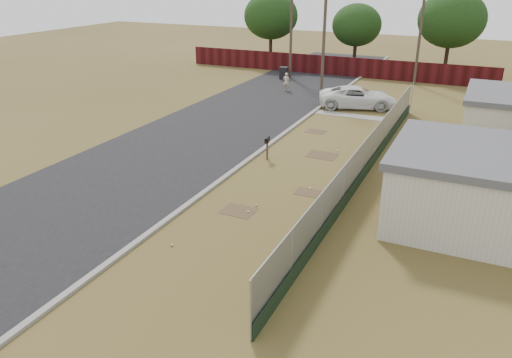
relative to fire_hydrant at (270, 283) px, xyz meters
The scene contains 12 objects.
ground 10.14m from the fire_hydrant, 105.45° to the left, with size 120.00×120.00×0.00m, color brown.
street 20.17m from the fire_hydrant, 117.96° to the left, with size 15.10×60.00×0.12m.
chainlink_fence 10.81m from the fire_hydrant, 87.76° to the left, with size 0.10×27.06×2.02m.
privacy_fence 35.84m from the fire_hydrant, 104.05° to the left, with size 30.00×0.12×1.80m, color #430E12.
utility_poles 31.39m from the fire_hydrant, 101.81° to the left, with size 12.60×8.24×9.00m.
horizon_trees 33.64m from the fire_hydrant, 93.19° to the left, with size 33.32×31.94×7.78m.
fire_hydrant is the anchor object (origin of this frame).
mailbox 12.02m from the fire_hydrant, 114.09° to the left, with size 0.25×0.54×1.23m.
pickup_truck 23.90m from the fire_hydrant, 97.84° to the left, with size 2.56×5.55×1.54m, color white.
pedestrian 28.50m from the fire_hydrant, 110.66° to the left, with size 0.55×0.36×1.51m, color beige.
trash_bin 33.31m from the fire_hydrant, 111.20° to the left, with size 0.80×0.80×1.11m.
scattered_litter 7.24m from the fire_hydrant, 112.48° to the left, with size 2.98×12.75×0.07m.
Camera 1 is at (7.78, -21.77, 9.37)m, focal length 35.00 mm.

